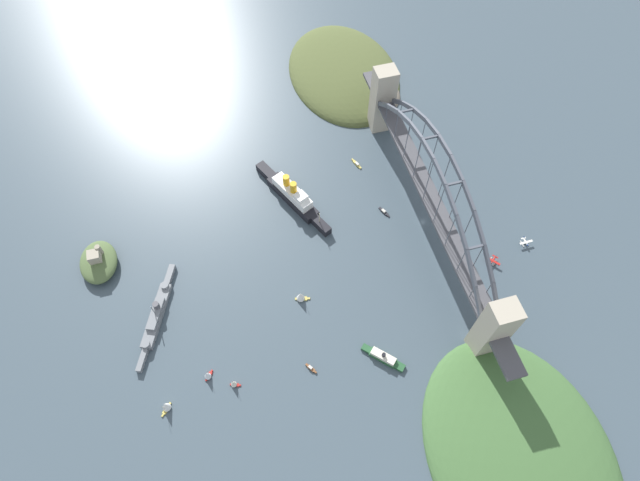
# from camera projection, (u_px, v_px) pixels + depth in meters

# --- Properties ---
(ground_plane) EXTENTS (1400.00, 1400.00, 0.00)m
(ground_plane) POSITION_uv_depth(u_px,v_px,m) (423.00, 222.00, 383.15)
(ground_plane) COLOR #3D4C56
(harbor_arch_bridge) EXTENTS (262.18, 16.85, 73.37)m
(harbor_arch_bridge) POSITION_uv_depth(u_px,v_px,m) (431.00, 197.00, 356.46)
(harbor_arch_bridge) COLOR #ADA38E
(harbor_arch_bridge) RESTS_ON ground
(headland_west_shore) EXTENTS (142.80, 108.07, 23.31)m
(headland_west_shore) POSITION_uv_depth(u_px,v_px,m) (524.00, 458.00, 298.23)
(headland_west_shore) COLOR #3D6033
(headland_west_shore) RESTS_ON ground
(headland_east_shore) EXTENTS (135.61, 96.00, 23.97)m
(headland_east_shore) POSITION_uv_depth(u_px,v_px,m) (346.00, 75.00, 465.69)
(headland_east_shore) COLOR #4C562D
(headland_east_shore) RESTS_ON ground
(ocean_liner) EXTENTS (77.98, 41.00, 22.25)m
(ocean_liner) POSITION_uv_depth(u_px,v_px,m) (292.00, 195.00, 388.03)
(ocean_liner) COLOR black
(ocean_liner) RESTS_ON ground
(naval_cruiser) EXTENTS (71.56, 33.68, 16.41)m
(naval_cruiser) POSITION_uv_depth(u_px,v_px,m) (157.00, 314.00, 341.58)
(naval_cruiser) COLOR slate
(naval_cruiser) RESTS_ON ground
(harbor_ferry_steamer) EXTENTS (24.43, 23.87, 7.61)m
(harbor_ferry_steamer) POSITION_uv_depth(u_px,v_px,m) (383.00, 357.00, 326.91)
(harbor_ferry_steamer) COLOR #23512D
(harbor_ferry_steamer) RESTS_ON ground
(fort_island_mid_harbor) EXTENTS (35.10, 25.56, 17.11)m
(fort_island_mid_harbor) POSITION_uv_depth(u_px,v_px,m) (98.00, 262.00, 359.45)
(fort_island_mid_harbor) COLOR #4C6038
(fort_island_mid_harbor) RESTS_ON ground
(seaplane_taxiing_near_bridge) EXTENTS (9.70, 9.28, 4.72)m
(seaplane_taxiing_near_bridge) POSITION_uv_depth(u_px,v_px,m) (493.00, 261.00, 363.65)
(seaplane_taxiing_near_bridge) COLOR #B7B7B2
(seaplane_taxiing_near_bridge) RESTS_ON ground
(seaplane_second_in_formation) EXTENTS (7.03, 9.95, 4.88)m
(seaplane_second_in_formation) POSITION_uv_depth(u_px,v_px,m) (525.00, 242.00, 371.41)
(seaplane_second_in_formation) COLOR #B7B7B2
(seaplane_second_in_formation) RESTS_ON ground
(small_boat_0) EXTENTS (11.68, 5.16, 2.08)m
(small_boat_0) POSITION_uv_depth(u_px,v_px,m) (357.00, 164.00, 410.90)
(small_boat_0) COLOR gold
(small_boat_0) RESTS_ON ground
(small_boat_1) EXTENTS (6.76, 10.25, 10.14)m
(small_boat_1) POSITION_uv_depth(u_px,v_px,m) (301.00, 296.00, 346.42)
(small_boat_1) COLOR gold
(small_boat_1) RESTS_ON ground
(small_boat_2) EXTENTS (6.87, 6.49, 9.15)m
(small_boat_2) POSITION_uv_depth(u_px,v_px,m) (207.00, 375.00, 319.05)
(small_boat_2) COLOR #B2231E
(small_boat_2) RESTS_ON ground
(small_boat_3) EXTENTS (10.57, 5.81, 1.85)m
(small_boat_3) POSITION_uv_depth(u_px,v_px,m) (384.00, 212.00, 386.93)
(small_boat_3) COLOR black
(small_boat_3) RESTS_ON ground
(small_boat_4) EXTENTS (4.76, 6.65, 8.03)m
(small_boat_4) POSITION_uv_depth(u_px,v_px,m) (234.00, 383.00, 316.86)
(small_boat_4) COLOR #B2231E
(small_boat_4) RESTS_ON ground
(small_boat_5) EXTENTS (7.93, 5.84, 2.32)m
(small_boat_5) POSITION_uv_depth(u_px,v_px,m) (311.00, 368.00, 324.68)
(small_boat_5) COLOR brown
(small_boat_5) RESTS_ON ground
(small_boat_6) EXTENTS (8.37, 7.84, 10.80)m
(small_boat_6) POSITION_uv_depth(u_px,v_px,m) (165.00, 406.00, 308.49)
(small_boat_6) COLOR gold
(small_boat_6) RESTS_ON ground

